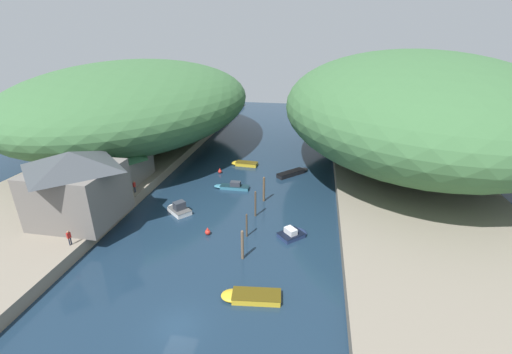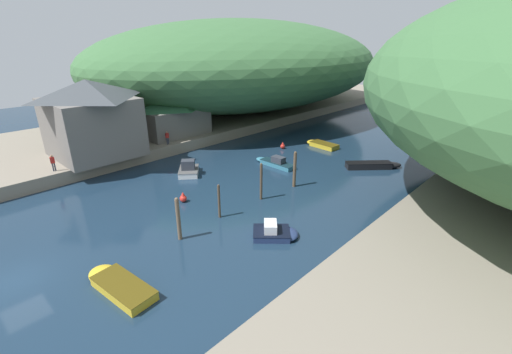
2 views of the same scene
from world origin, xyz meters
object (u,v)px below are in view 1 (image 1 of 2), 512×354
Objects in this scene: boat_white_cruiser at (244,164)px; waterfront_building at (76,185)px; channel_buoy_near at (220,171)px; person_on_quay at (134,186)px; boat_mid_channel at (293,234)px; boat_moored_right at (231,186)px; boat_open_rowboat at (249,296)px; boathouse_shed at (122,164)px; boat_far_right_bank at (294,172)px; person_by_boathouse at (69,237)px; boat_small_dinghy at (178,209)px; channel_buoy_far at (208,232)px; right_bank_cottage at (355,142)px.

waterfront_building is at bearing 153.38° from boat_white_cruiser.
waterfront_building is 23.29m from channel_buoy_near.
boat_mid_channel is at bearing -100.26° from person_on_quay.
boat_moored_right is 15.39m from boat_mid_channel.
waterfront_building reaches higher than boat_open_rowboat.
boathouse_shed reaches higher than boat_moored_right.
boat_mid_channel reaches higher than channel_buoy_near.
boat_far_right_bank is 34.16m from person_by_boathouse.
boathouse_shed reaches higher than channel_buoy_near.
waterfront_building is at bearing 161.22° from boat_small_dinghy.
channel_buoy_far is at bearing -125.03° from boat_mid_channel.
boathouse_shed is 2.24× the size of boat_small_dinghy.
waterfront_building is at bearing -175.54° from channel_buoy_far.
right_bank_cottage is 19.94m from boat_white_cruiser.
boathouse_shed is 16.68m from person_by_boathouse.
boat_open_rowboat is (-11.76, -36.44, -3.75)m from right_bank_cottage.
boat_moored_right is at bearing 8.63° from boat_small_dinghy.
boat_open_rowboat is at bearing -49.80° from boat_far_right_bank.
channel_buoy_near is at bearing 2.53° from person_by_boathouse.
person_on_quay is at bearing 71.54° from waterfront_building.
boat_white_cruiser is at bearing -0.08° from person_by_boathouse.
boat_mid_channel is (10.46, -21.50, 0.06)m from boat_white_cruiser.
boathouse_shed is 2.45× the size of boat_mid_channel.
boat_mid_channel is 9.94m from channel_buoy_far.
channel_buoy_near is (11.26, 19.69, -5.30)m from waterfront_building.
boat_white_cruiser is at bearing -33.10° from person_on_quay.
boathouse_shed is 5.07m from person_on_quay.
person_by_boathouse is (-7.26, -11.03, 1.87)m from boat_small_dinghy.
person_on_quay is at bearing 117.80° from boat_moored_right.
boathouse_shed is at bearing 48.34° from person_on_quay.
boat_open_rowboat is at bearing -58.88° from boat_mid_channel.
boat_white_cruiser is 33.15m from boat_open_rowboat.
boat_white_cruiser is at bearing 40.65° from boathouse_shed.
person_on_quay reaches higher than channel_buoy_far.
person_by_boathouse is (-22.56, -7.85, 2.00)m from boat_mid_channel.
boat_small_dinghy reaches higher than boat_moored_right.
boat_open_rowboat is 1.44× the size of boat_mid_channel.
channel_buoy_far is at bearing -174.23° from boat_white_cruiser.
channel_buoy_near is at bearing 30.81° from boat_moored_right.
boat_far_right_bank is 3.25× the size of person_on_quay.
person_on_quay reaches higher than channel_buoy_near.
boat_small_dinghy is 2.46× the size of person_on_quay.
channel_buoy_near reaches higher than boat_white_cruiser.
person_by_boathouse reaches higher than channel_buoy_near.
boat_open_rowboat is (22.60, -19.26, -3.84)m from boathouse_shed.
boathouse_shed is 15.36m from channel_buoy_near.
person_on_quay is at bearing 148.45° from boat_white_cruiser.
person_on_quay is (-22.26, 5.12, 2.00)m from boat_mid_channel.
waterfront_building is 2.29× the size of boat_small_dinghy.
waterfront_building reaches higher than channel_buoy_far.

